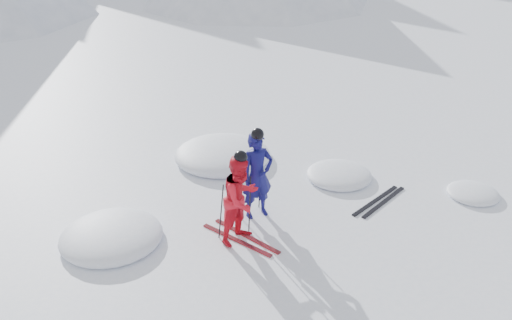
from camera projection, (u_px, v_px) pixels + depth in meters
ground at (328, 193)px, 12.23m from camera, size 160.00×160.00×0.00m
skier_blue at (257, 176)px, 11.00m from camera, size 0.74×0.54×1.87m
skier_red at (241, 199)px, 10.23m from camera, size 1.02×0.88×1.80m
pole_blue_left at (241, 190)px, 11.09m from camera, size 0.12×0.09×1.24m
pole_blue_right at (260, 181)px, 11.45m from camera, size 0.12×0.07×1.24m
pole_red_left at (221, 212)px, 10.39m from camera, size 0.12×0.10×1.20m
pole_red_right at (250, 205)px, 10.63m from camera, size 0.12×0.08×1.20m
ski_worn_left at (237, 240)px, 10.56m from camera, size 0.57×1.66×0.03m
ski_worn_right at (247, 236)px, 10.69m from camera, size 0.46×1.68×0.03m
ski_loose_a at (375, 201)px, 11.90m from camera, size 1.68×0.42×0.03m
ski_loose_b at (384, 202)px, 11.84m from camera, size 1.67×0.48×0.03m
snow_lumps at (225, 183)px, 12.65m from camera, size 8.85×6.58×0.54m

